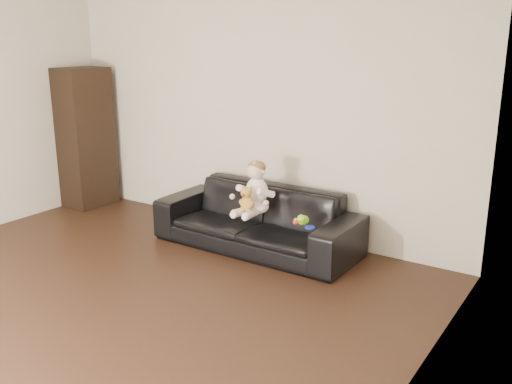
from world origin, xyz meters
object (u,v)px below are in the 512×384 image
Objects in this scene: toy_green at (303,220)px; cabinet at (86,138)px; teddy_bear at (247,200)px; toy_rattle at (296,222)px; baby at (255,191)px; sofa at (257,219)px; toy_blue_disc at (310,227)px.

cabinet is at bearing 175.58° from toy_green.
toy_rattle is at bearing 23.32° from teddy_bear.
cabinet reaches higher than toy_rattle.
cabinet is at bearing -174.15° from teddy_bear.
cabinet is 3.24× the size of baby.
cabinet is 29.69× the size of toy_rattle.
cabinet is 13.41× the size of toy_green.
toy_green is at bearing -13.33° from sofa.
toy_blue_disc is (3.36, -0.30, -0.45)m from cabinet.
sofa is at bearing -0.27° from cabinet.
toy_green is at bearing 26.89° from teddy_bear.
teddy_bear reaches higher than toy_green.
teddy_bear is (0.01, -0.16, -0.05)m from baby.
toy_rattle is (0.51, -0.08, -0.21)m from baby.
cabinet is 18.63× the size of toy_blue_disc.
toy_green is at bearing 40.41° from toy_rattle.
toy_blue_disc is at bearing -4.49° from baby.
teddy_bear is 0.53m from toy_rattle.
toy_green is (0.56, -0.03, -0.19)m from baby.
teddy_bear is 0.59m from toy_green.
sofa is at bearing 117.24° from teddy_bear.
toy_rattle is at bearing -3.38° from cabinet.
sofa is 0.65m from toy_green.
baby is (0.06, -0.12, 0.33)m from sofa.
baby is (2.70, -0.22, -0.22)m from cabinet.
baby reaches higher than teddy_bear.
sofa is 0.36m from baby.
toy_blue_disc is (0.10, -0.05, -0.04)m from toy_green.
toy_rattle is 0.15m from toy_blue_disc.
toy_rattle is at bearing -18.66° from sofa.
baby is 9.16× the size of toy_rattle.
baby is 0.17m from teddy_bear.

